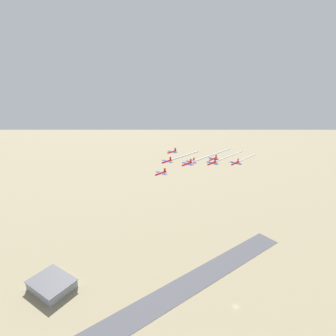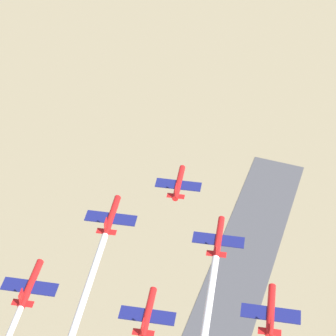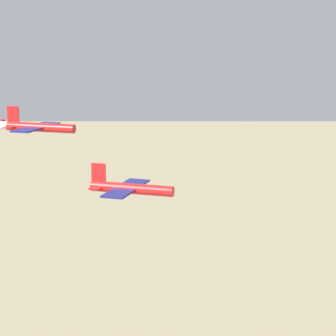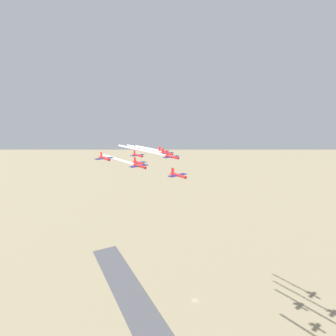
{
  "view_description": "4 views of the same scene",
  "coord_description": "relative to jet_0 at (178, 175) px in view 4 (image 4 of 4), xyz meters",
  "views": [
    {
      "loc": [
        -46.33,
        173.61,
        180.07
      ],
      "look_at": [
        51.95,
        24.46,
        120.02
      ],
      "focal_mm": 28.0,
      "sensor_mm": 36.0,
      "label": 1
    },
    {
      "loc": [
        53.26,
        -75.35,
        207.55
      ],
      "look_at": [
        52.98,
        34.24,
        115.8
      ],
      "focal_mm": 70.0,
      "sensor_mm": 36.0,
      "label": 2
    },
    {
      "loc": [
        130.14,
        43.14,
        134.87
      ],
      "look_at": [
        53.84,
        32.74,
        118.76
      ],
      "focal_mm": 70.0,
      "sensor_mm": 36.0,
      "label": 3
    },
    {
      "loc": [
        146.0,
        104.5,
        145.92
      ],
      "look_at": [
        59.44,
        25.58,
        120.19
      ],
      "focal_mm": 28.0,
      "sensor_mm": 36.0,
      "label": 4
    }
  ],
  "objects": [
    {
      "name": "smoke_trail_2",
      "position": [
        3.44,
        -41.19,
        2.82
      ],
      "size": [
        7.2,
        35.74,
        1.29
      ],
      "rotation": [
        0.0,
        0.0,
        6.12
      ],
      "color": "white"
    },
    {
      "name": "jet_2",
      "position": [
        7.19,
        -18.75,
        2.87
      ],
      "size": [
        9.95,
        10.38,
        3.47
      ],
      "rotation": [
        0.0,
        0.0,
        6.12
      ],
      "color": "red"
    },
    {
      "name": "jet_3",
      "position": [
        -25.79,
        -30.79,
        3.98
      ],
      "size": [
        9.95,
        10.38,
        3.47
      ],
      "rotation": [
        0.0,
        0.0,
        6.12
      ],
      "color": "red"
    },
    {
      "name": "smoke_trail_1",
      "position": [
        -18.16,
        -46.92,
        5.18
      ],
      "size": [
        10.12,
        53.88,
        1.17
      ],
      "rotation": [
        0.0,
        0.0,
        6.12
      ],
      "color": "white"
    },
    {
      "name": "ground_plane",
      "position": [
        -55.49,
        -28.19,
        -116.53
      ],
      "size": [
        3000.0,
        3000.0,
        0.0
      ],
      "primitive_type": "plane",
      "color": "gray"
    },
    {
      "name": "jet_1",
      "position": [
        -12.89,
        -15.4,
        5.23
      ],
      "size": [
        9.95,
        10.38,
        3.47
      ],
      "rotation": [
        0.0,
        0.0,
        6.12
      ],
      "color": "red"
    },
    {
      "name": "jet_5",
      "position": [
        14.38,
        -37.5,
        5.34
      ],
      "size": [
        9.95,
        10.38,
        3.47
      ],
      "rotation": [
        0.0,
        0.0,
        6.12
      ],
      "color": "red"
    },
    {
      "name": "jet_7",
      "position": [
        -18.6,
        -49.54,
        1.45
      ],
      "size": [
        9.95,
        10.38,
        3.47
      ],
      "rotation": [
        0.0,
        0.0,
        6.12
      ],
      "color": "red"
    },
    {
      "name": "jet_4",
      "position": [
        -5.7,
        -34.15,
        0.46
      ],
      "size": [
        9.95,
        10.38,
        3.47
      ],
      "rotation": [
        0.0,
        0.0,
        6.12
      ],
      "color": "red"
    },
    {
      "name": "smoke_trail_3",
      "position": [
        -30.13,
        -56.78,
        3.93
      ],
      "size": [
        8.11,
        42.77,
        1.01
      ],
      "rotation": [
        0.0,
        0.0,
        6.12
      ],
      "color": "white"
    },
    {
      "name": "jet_6",
      "position": [
        -38.68,
        -46.19,
        2.13
      ],
      "size": [
        9.95,
        10.38,
        3.47
      ],
      "rotation": [
        0.0,
        0.0,
        6.12
      ],
      "color": "red"
    },
    {
      "name": "smoke_trail_6",
      "position": [
        -41.98,
        -65.94,
        2.08
      ],
      "size": [
        6.03,
        30.32,
        1.01
      ],
      "rotation": [
        0.0,
        0.0,
        6.12
      ],
      "color": "white"
    },
    {
      "name": "jet_0",
      "position": [
        0.0,
        0.0,
        0.0
      ],
      "size": [
        9.95,
        10.38,
        3.47
      ],
      "rotation": [
        0.0,
        0.0,
        6.12
      ],
      "color": "red"
    }
  ]
}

